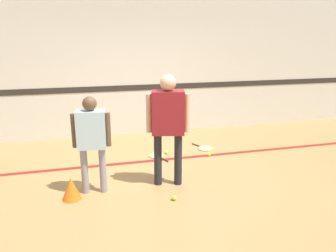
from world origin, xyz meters
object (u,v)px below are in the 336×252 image
Objects in this scene: tennis_ball_stray_left at (209,154)px; racket_second_spare at (205,148)px; tennis_ball_near_instructor at (174,198)px; racket_spare_on_floor at (157,156)px; person_student_left at (91,135)px; training_cone at (71,189)px; tennis_ball_by_spare_racket at (166,152)px; person_instructor at (168,118)px.

racket_second_spare is at bearing 79.58° from tennis_ball_stray_left.
racket_spare_on_floor is at bearing 84.82° from tennis_ball_near_instructor.
racket_spare_on_floor is 7.97× the size of tennis_ball_stray_left.
tennis_ball_stray_left is at bearing 31.03° from person_student_left.
racket_spare_on_floor is 1.66m from tennis_ball_near_instructor.
racket_second_spare is 2.85m from training_cone.
racket_second_spare is 1.79× the size of training_cone.
tennis_ball_stray_left is (-0.07, -0.41, 0.02)m from racket_second_spare.
racket_spare_on_floor is 0.94m from tennis_ball_stray_left.
tennis_ball_by_spare_racket reaches higher than racket_spare_on_floor.
tennis_ball_stray_left is at bearing 53.55° from tennis_ball_near_instructor.
tennis_ball_stray_left is (1.01, 0.92, -0.96)m from person_instructor.
racket_spare_on_floor is 7.97× the size of tennis_ball_near_instructor.
tennis_ball_by_spare_racket and tennis_ball_stray_left have the same top height.
tennis_ball_near_instructor is at bearing -82.01° from person_instructor.
tennis_ball_stray_left reaches higher than racket_spare_on_floor.
person_student_left reaches higher than racket_spare_on_floor.
tennis_ball_near_instructor is (-0.15, -1.66, 0.02)m from racket_spare_on_floor.
person_student_left is (-1.05, 0.01, -0.16)m from person_instructor.
person_student_left is at bearing -166.79° from person_instructor.
person_instructor is 1.98m from racket_second_spare.
tennis_ball_stray_left is at bearing 145.70° from racket_second_spare.
person_instructor is 1.67m from tennis_ball_stray_left.
training_cone is at bearing -69.09° from racket_spare_on_floor.
tennis_ball_stray_left reaches higher than racket_second_spare.
person_instructor reaches higher than training_cone.
person_instructor is 24.33× the size of tennis_ball_by_spare_racket.
training_cone reaches higher than tennis_ball_by_spare_racket.
person_instructor is 1.06m from person_student_left.
racket_second_spare is at bearing 80.25° from racket_spare_on_floor.
racket_spare_on_floor is (1.15, 1.14, -0.83)m from person_student_left.
tennis_ball_near_instructor is 1.78m from tennis_ball_stray_left.
training_cone is at bearing 163.91° from tennis_ball_near_instructor.
racket_second_spare is at bearing 6.94° from tennis_ball_by_spare_racket.
racket_spare_on_floor and racket_second_spare have the same top height.
racket_second_spare is 0.41m from tennis_ball_stray_left.
tennis_ball_by_spare_racket is at bearing 39.55° from training_cone.
racket_spare_on_floor is at bearing 166.15° from tennis_ball_stray_left.
person_student_left is at bearing -65.56° from racket_spare_on_floor.
person_instructor is 1.19× the size of person_student_left.
tennis_ball_stray_left is at bearing 55.88° from racket_spare_on_floor.
person_student_left is 1.82m from racket_spare_on_floor.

